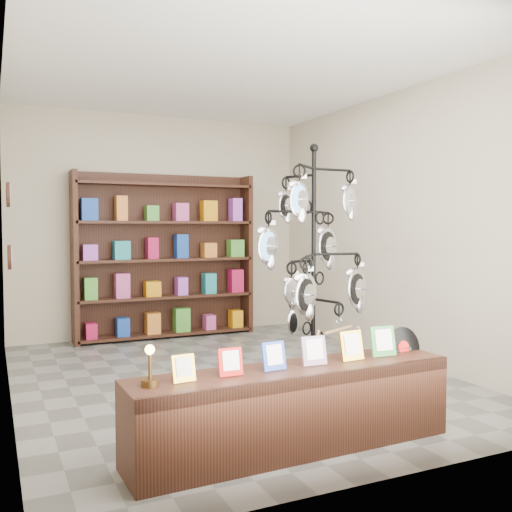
{
  "coord_description": "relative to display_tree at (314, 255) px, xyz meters",
  "views": [
    {
      "loc": [
        -2.13,
        -5.16,
        1.5
      ],
      "look_at": [
        -0.19,
        -1.0,
        1.26
      ],
      "focal_mm": 40.0,
      "sensor_mm": 36.0,
      "label": 1
    }
  ],
  "objects": [
    {
      "name": "ground",
      "position": [
        -0.31,
        1.07,
        -1.26
      ],
      "size": [
        5.0,
        5.0,
        0.0
      ],
      "primitive_type": "plane",
      "color": "slate",
      "rests_on": "ground"
    },
    {
      "name": "front_shelf",
      "position": [
        -0.62,
        -0.8,
        -0.98
      ],
      "size": [
        2.29,
        0.53,
        0.8
      ],
      "rotation": [
        0.0,
        0.0,
        0.03
      ],
      "color": "black",
      "rests_on": "ground"
    },
    {
      "name": "wall_clocks",
      "position": [
        -2.28,
        1.87,
        0.24
      ],
      "size": [
        0.03,
        0.24,
        0.84
      ],
      "color": "black",
      "rests_on": "ground"
    },
    {
      "name": "room_envelope",
      "position": [
        -0.31,
        1.07,
        0.59
      ],
      "size": [
        5.0,
        5.0,
        5.0
      ],
      "color": "#B1A48F",
      "rests_on": "ground"
    },
    {
      "name": "back_shelving",
      "position": [
        -0.31,
        3.37,
        -0.23
      ],
      "size": [
        2.42,
        0.36,
        2.2
      ],
      "color": "black",
      "rests_on": "ground"
    },
    {
      "name": "display_tree",
      "position": [
        0.0,
        0.0,
        0.0
      ],
      "size": [
        1.18,
        1.18,
        2.18
      ],
      "rotation": [
        0.0,
        0.0,
        0.38
      ],
      "color": "black",
      "rests_on": "ground"
    }
  ]
}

